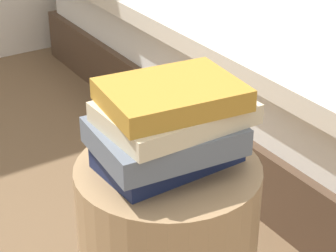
% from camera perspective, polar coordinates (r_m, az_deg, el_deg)
% --- Properties ---
extents(bed, '(1.60, 2.05, 0.62)m').
position_cam_1_polar(bed, '(2.62, 12.91, 7.81)').
color(bed, '#4C3828').
rests_on(bed, ground_plane).
extents(book_navy, '(0.26, 0.16, 0.05)m').
position_cam_1_polar(book_navy, '(1.17, -0.00, -2.51)').
color(book_navy, '#19234C').
rests_on(book_navy, side_table).
extents(book_slate, '(0.27, 0.22, 0.05)m').
position_cam_1_polar(book_slate, '(1.13, -0.32, -0.91)').
color(book_slate, slate).
rests_on(book_slate, book_navy).
extents(book_cream, '(0.26, 0.19, 0.04)m').
position_cam_1_polar(book_cream, '(1.11, 0.62, 1.24)').
color(book_cream, beige).
rests_on(book_cream, book_slate).
extents(book_ochre, '(0.26, 0.21, 0.04)m').
position_cam_1_polar(book_ochre, '(1.09, 0.43, 2.99)').
color(book_ochre, '#B7842D').
rests_on(book_ochre, book_cream).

